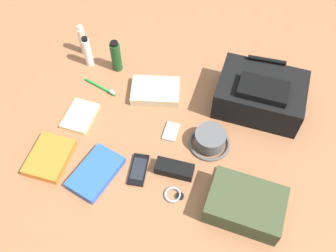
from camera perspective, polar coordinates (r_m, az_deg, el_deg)
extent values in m
cube|color=#935E3B|center=(1.50, 0.00, -1.13)|extent=(2.64, 2.02, 0.02)
cube|color=black|center=(1.56, 13.73, 4.63)|extent=(0.35, 0.27, 0.14)
cube|color=black|center=(1.47, 14.19, 5.39)|extent=(0.19, 0.12, 0.03)
cylinder|color=black|center=(1.58, 14.73, 9.65)|extent=(0.15, 0.02, 0.02)
cube|color=#384228|center=(1.32, 11.59, -11.59)|extent=(0.27, 0.20, 0.09)
cube|color=#2C3520|center=(1.40, 11.82, -8.58)|extent=(0.24, 0.09, 0.01)
cylinder|color=#515151|center=(1.43, 6.38, -1.90)|extent=(0.12, 0.12, 0.06)
torus|color=#515151|center=(1.46, 6.26, -2.58)|extent=(0.16, 0.16, 0.01)
cylinder|color=beige|center=(1.76, -12.73, 12.45)|extent=(0.03, 0.03, 0.14)
cylinder|color=beige|center=(1.72, -13.21, 14.27)|extent=(0.02, 0.02, 0.01)
cylinder|color=white|center=(1.71, -12.04, 10.82)|extent=(0.03, 0.03, 0.14)
cylinder|color=black|center=(1.65, -12.51, 12.71)|extent=(0.03, 0.03, 0.01)
cylinder|color=#19471E|center=(1.66, -7.85, 10.31)|extent=(0.04, 0.04, 0.14)
cylinder|color=black|center=(1.61, -8.16, 12.24)|extent=(0.03, 0.03, 0.01)
cube|color=orange|center=(1.48, -17.46, -4.52)|extent=(0.15, 0.19, 0.03)
cube|color=white|center=(1.48, -17.42, -4.60)|extent=(0.14, 0.18, 0.02)
cube|color=blue|center=(1.40, -10.86, -6.93)|extent=(0.18, 0.23, 0.03)
cube|color=white|center=(1.41, -10.84, -7.00)|extent=(0.17, 0.22, 0.02)
cube|color=black|center=(1.40, -4.48, -6.60)|extent=(0.07, 0.13, 0.01)
cube|color=black|center=(1.39, -4.50, -6.47)|extent=(0.06, 0.09, 0.00)
cube|color=#B7B7BC|center=(1.48, 0.43, -1.00)|extent=(0.05, 0.09, 0.01)
cylinder|color=silver|center=(1.47, 0.30, -1.35)|extent=(0.03, 0.03, 0.00)
torus|color=#99999E|center=(1.35, 0.72, -10.31)|extent=(0.06, 0.06, 0.01)
cylinder|color=black|center=(1.35, 1.81, -10.55)|extent=(0.03, 0.03, 0.01)
cylinder|color=#198C33|center=(1.65, -10.23, 5.83)|extent=(0.16, 0.06, 0.01)
cube|color=white|center=(1.61, -8.43, 5.10)|extent=(0.02, 0.02, 0.01)
cube|color=beige|center=(1.56, -13.17, 1.49)|extent=(0.12, 0.16, 0.02)
cube|color=#C6B289|center=(1.59, -1.91, 5.31)|extent=(0.22, 0.17, 0.04)
cube|color=black|center=(1.38, 0.97, -6.51)|extent=(0.14, 0.06, 0.04)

